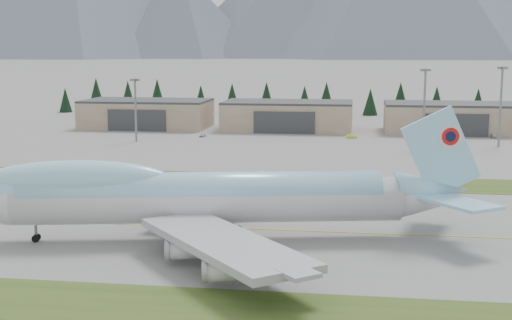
% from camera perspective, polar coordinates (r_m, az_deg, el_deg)
% --- Properties ---
extents(ground, '(7000.00, 7000.00, 0.00)m').
position_cam_1_polar(ground, '(121.49, 2.42, -5.64)').
color(ground, slate).
rests_on(ground, ground).
extents(grass_strip_near, '(400.00, 14.00, 0.08)m').
position_cam_1_polar(grass_strip_near, '(85.53, -0.28, -12.01)').
color(grass_strip_near, '#3A4E1B').
rests_on(grass_strip_near, ground).
extents(grass_strip_far, '(400.00, 18.00, 0.08)m').
position_cam_1_polar(grass_strip_far, '(165.26, 4.04, -1.74)').
color(grass_strip_far, '#3A4E1B').
rests_on(grass_strip_far, ground).
extents(taxiway_line_main, '(400.00, 0.40, 0.02)m').
position_cam_1_polar(taxiway_line_main, '(121.49, 2.42, -5.64)').
color(taxiway_line_main, gold).
rests_on(taxiway_line_main, ground).
extents(boeing_747_freighter, '(82.02, 69.16, 21.51)m').
position_cam_1_polar(boeing_747_freighter, '(114.49, -4.21, -2.92)').
color(boeing_747_freighter, silver).
rests_on(boeing_747_freighter, ground).
extents(hangar_left, '(48.00, 26.60, 10.80)m').
position_cam_1_polar(hangar_left, '(280.31, -8.72, 3.69)').
color(hangar_left, gray).
rests_on(hangar_left, ground).
extents(hangar_center, '(48.00, 26.60, 10.80)m').
position_cam_1_polar(hangar_center, '(269.40, 2.56, 3.58)').
color(hangar_center, gray).
rests_on(hangar_center, ground).
extents(hangar_right, '(48.00, 26.60, 10.80)m').
position_cam_1_polar(hangar_right, '(270.07, 15.35, 3.28)').
color(hangar_right, gray).
rests_on(hangar_right, ground).
extents(floodlight_masts, '(164.96, 10.10, 24.89)m').
position_cam_1_polar(floodlight_masts, '(227.62, 13.74, 5.07)').
color(floodlight_masts, slate).
rests_on(floodlight_masts, ground).
extents(service_vehicle_a, '(1.92, 3.60, 1.16)m').
position_cam_1_polar(service_vehicle_a, '(248.79, -4.28, 1.87)').
color(service_vehicle_a, silver).
rests_on(service_vehicle_a, ground).
extents(service_vehicle_b, '(3.98, 1.74, 1.28)m').
position_cam_1_polar(service_vehicle_b, '(246.47, 7.65, 1.74)').
color(service_vehicle_b, '#C5DF37').
rests_on(service_vehicle_b, ground).
extents(service_vehicle_c, '(2.05, 4.56, 1.29)m').
position_cam_1_polar(service_vehicle_c, '(259.04, 18.48, 1.71)').
color(service_vehicle_c, silver).
rests_on(service_vehicle_c, ground).
extents(conifer_belt, '(264.79, 15.62, 16.49)m').
position_cam_1_polar(conifer_belt, '(330.78, 5.13, 4.88)').
color(conifer_belt, black).
rests_on(conifer_belt, ground).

